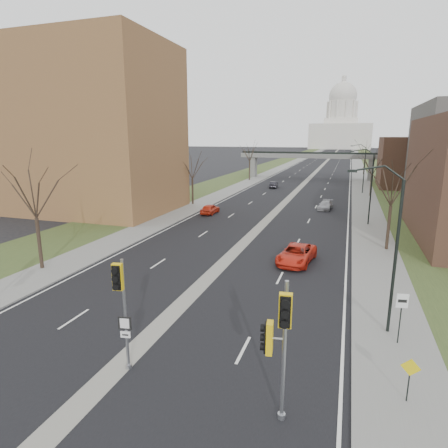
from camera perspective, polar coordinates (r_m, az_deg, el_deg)
The scene contains 28 objects.
ground at distance 19.46m, azimuth -13.93°, elevation -18.66°, with size 700.00×700.00×0.00m, color black.
road_surface at distance 164.34m, azimuth 15.37°, elevation 9.23°, with size 20.00×600.00×0.01m, color black.
median_strip at distance 164.34m, azimuth 15.37°, elevation 9.23°, with size 1.20×600.00×0.02m, color gray.
sidewalk_right at distance 164.10m, azimuth 19.60°, elevation 8.95°, with size 4.00×600.00×0.12m, color gray.
sidewalk_left at distance 165.45m, azimuth 11.17°, elevation 9.49°, with size 4.00×600.00×0.12m, color gray.
grass_verge_right at distance 164.31m, azimuth 21.71°, elevation 8.79°, with size 8.00×600.00×0.10m, color #2C3C1B.
grass_verge_left at distance 166.33m, azimuth 9.10°, elevation 9.59°, with size 8.00×600.00×0.10m, color #2C3C1B.
apartment_building at distance 56.21m, azimuth -21.01°, elevation 13.25°, with size 25.00×16.00×22.00m, color olive.
commercial_block_far at distance 84.89m, azimuth 27.34°, elevation 8.30°, with size 14.00×14.00×10.00m, color #503425.
pedestrian_bridge at distance 94.37m, azimuth 12.96°, elevation 9.68°, with size 34.00×3.00×6.45m.
capitol at distance 334.00m, azimuth 17.38°, elevation 14.10°, with size 48.00×42.00×55.75m.
streetlight_near at distance 20.10m, azimuth 23.13°, elevation 3.00°, with size 2.61×0.20×8.70m.
streetlight_mid at distance 45.91m, azimuth 20.77°, elevation 8.39°, with size 2.61×0.20×8.70m.
streetlight_far at distance 71.86m, azimuth 20.10°, elevation 9.89°, with size 2.61×0.20×8.70m.
tree_left_a at distance 31.34m, azimuth -27.15°, elevation 5.33°, with size 7.20×7.20×9.40m.
tree_left_b at distance 56.49m, azimuth -4.89°, elevation 9.20°, with size 6.75×6.75×8.81m.
tree_left_c at distance 88.67m, azimuth 3.96°, elevation 11.19°, with size 7.65×7.65×9.99m.
tree_right_a at distance 36.13m, azimuth 24.44°, elevation 6.47°, with size 7.20×7.20×9.40m.
tree_right_b at distance 69.00m, azimuth 21.76°, elevation 8.70°, with size 6.30×6.30×8.22m.
tree_right_c at distance 108.88m, azimuth 20.78°, elevation 10.76°, with size 7.65×7.65×9.99m.
signal_pole_median at distance 16.56m, azimuth -15.39°, elevation -10.63°, with size 0.63×0.86×5.15m.
signal_pole_right at distance 13.52m, azimuth 8.34°, elevation -16.19°, with size 1.06×0.93×5.42m.
speed_limit_sign at distance 20.60m, azimuth 25.40°, elevation -11.67°, with size 0.56×0.13×2.63m.
warning_sign at distance 16.94m, azimuth 26.45°, elevation -19.74°, with size 0.72×0.14×1.84m.
car_left_near at distance 50.16m, azimuth -2.13°, elevation 2.33°, with size 1.59×3.95×1.35m, color red.
car_left_far at distance 76.48m, azimuth 7.60°, elevation 5.97°, with size 1.36×3.89×1.28m, color black.
car_right_near at distance 31.32m, azimuth 11.00°, elevation -4.53°, with size 2.43×5.27×1.47m, color red.
car_right_mid at distance 54.99m, azimuth 15.20°, elevation 2.77°, with size 1.71×4.20×1.22m, color #9B9CA2.
Camera 1 is at (9.27, -13.77, 10.16)m, focal length 30.00 mm.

